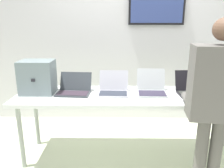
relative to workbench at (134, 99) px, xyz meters
The scene contains 9 objects.
ground 0.75m from the workbench, ahead, with size 8.00×8.00×0.04m, color beige.
back_wall 1.28m from the workbench, 89.55° to the left, with size 8.00×0.11×2.65m.
workbench is the anchor object (origin of this frame).
equipment_box 1.13m from the workbench, behind, with size 0.37×0.29×0.38m.
laptop_station_0 0.70m from the workbench, behind, with size 0.39×0.34×0.22m.
laptop_station_1 0.26m from the workbench, 168.09° to the left, with size 0.35×0.33×0.24m.
laptop_station_2 0.25m from the workbench, 16.73° to the left, with size 0.34×0.36×0.26m.
laptop_station_3 0.68m from the workbench, ahead, with size 0.33×0.35×0.24m.
person 0.92m from the workbench, 44.29° to the right, with size 0.49×0.63×1.62m.
Camera 1 is at (-0.21, -2.44, 1.59)m, focal length 36.11 mm.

